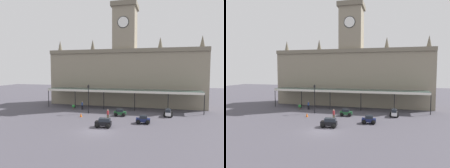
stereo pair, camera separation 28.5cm
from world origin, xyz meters
TOP-DOWN VIEW (x-y plane):
  - ground_plane at (0.00, 0.00)m, footprint 140.00×140.00m
  - station_building at (0.00, 20.10)m, footprint 33.90×5.87m
  - entrance_canopy at (0.00, 14.94)m, footprint 30.94×3.26m
  - car_white_estate at (9.18, 10.68)m, footprint 1.60×2.28m
  - car_green_sedan at (1.19, 9.04)m, footprint 2.08×1.57m
  - car_navy_sedan at (5.46, 5.16)m, footprint 2.11×1.62m
  - car_black_estate at (0.36, 1.91)m, footprint 2.31×1.64m
  - pedestrian_crossing_forecourt at (-7.26, 12.65)m, footprint 0.34×0.37m
  - pedestrian_near_entrance at (-0.13, 5.98)m, footprint 0.34×0.34m
  - victorian_lamppost at (-4.75, 9.61)m, footprint 0.30×0.30m
  - traffic_cone at (-5.03, 6.73)m, footprint 0.40×0.40m
  - planter_forecourt_centre at (-8.96, 12.22)m, footprint 0.60×0.60m

SIDE VIEW (x-z plane):
  - ground_plane at x=0.00m, z-range 0.00..0.00m
  - traffic_cone at x=-5.03m, z-range 0.00..0.69m
  - planter_forecourt_centre at x=-8.96m, z-range 0.01..0.97m
  - car_green_sedan at x=1.19m, z-range -0.09..1.10m
  - car_navy_sedan at x=5.46m, z-range -0.09..1.10m
  - car_white_estate at x=9.18m, z-range -0.07..1.20m
  - car_black_estate at x=0.36m, z-range -0.07..1.20m
  - pedestrian_crossing_forecourt at x=-7.26m, z-range 0.07..1.74m
  - pedestrian_near_entrance at x=-0.13m, z-range 0.07..1.74m
  - victorian_lamppost at x=-4.75m, z-range 0.61..5.87m
  - entrance_canopy at x=0.00m, z-range 1.84..5.83m
  - station_building at x=0.00m, z-range -3.89..18.40m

